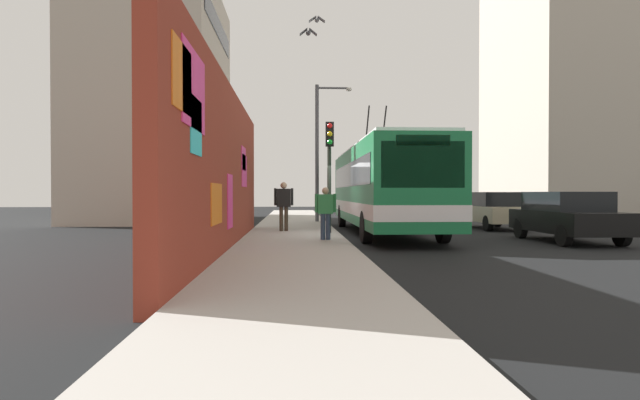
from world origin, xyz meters
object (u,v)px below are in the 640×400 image
Objects in this scene: pedestrian_midblock at (284,202)px; pedestrian_at_curb at (326,209)px; city_bus at (383,185)px; traffic_light at (329,158)px; street_lamp at (321,143)px; parked_car_champagne at (493,209)px; parked_car_black at (567,215)px.

pedestrian_at_curb is at bearing -159.69° from pedestrian_midblock.
city_bus is at bearing -81.09° from pedestrian_midblock.
pedestrian_midblock is 2.45m from traffic_light.
street_lamp reaches higher than traffic_light.
traffic_light reaches higher than parked_car_champagne.
pedestrian_midblock is 3.79m from pedestrian_at_curb.
pedestrian_midblock is at bearing 57.93° from traffic_light.
traffic_light is (-3.84, 7.35, 1.94)m from parked_car_champagne.
pedestrian_midblock is (3.07, 8.96, 0.38)m from parked_car_black.
pedestrian_at_curb is 10.18m from street_lamp.
pedestrian_at_curb is 3.08m from traffic_light.
traffic_light is at bearing 117.59° from parked_car_champagne.
street_lamp is at bearing -2.32° from pedestrian_at_curb.
parked_car_champagne is (2.24, -5.20, -1.00)m from city_bus.
city_bus is 6.44m from parked_car_black.
parked_car_champagne is 2.66× the size of pedestrian_at_curb.
pedestrian_at_curb reaches higher than parked_car_champagne.
street_lamp is (7.20, -0.10, 1.22)m from traffic_light.
pedestrian_midblock is (-2.83, 8.96, 0.39)m from parked_car_champagne.
parked_car_black is 2.69× the size of pedestrian_at_curb.
traffic_light is 0.58× the size of street_lamp.
parked_car_black is 9.48m from pedestrian_midblock.
city_bus reaches higher than parked_car_black.
city_bus is 2.84m from traffic_light.
pedestrian_at_curb is 0.40× the size of traffic_light.
pedestrian_midblock is at bearing 107.54° from parked_car_champagne.
pedestrian_at_curb is at bearing 149.40° from city_bus.
parked_car_champagne is at bearing -114.89° from street_lamp.
city_bus reaches higher than parked_car_champagne.
street_lamp is (5.61, 2.05, 2.16)m from city_bus.
parked_car_black is at bearing -125.17° from city_bus.
pedestrian_midblock is 7.00m from street_lamp.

